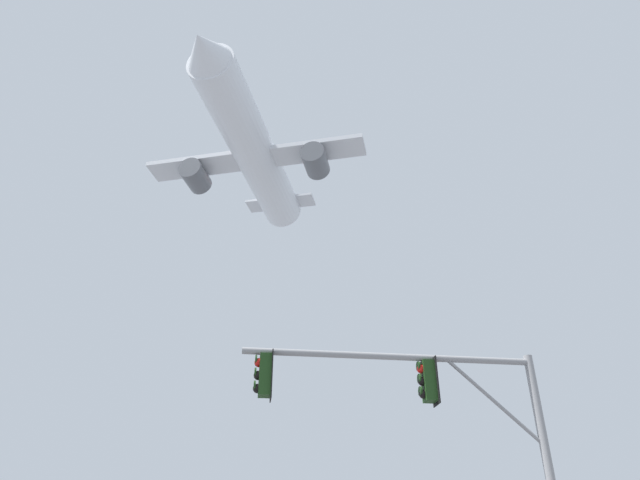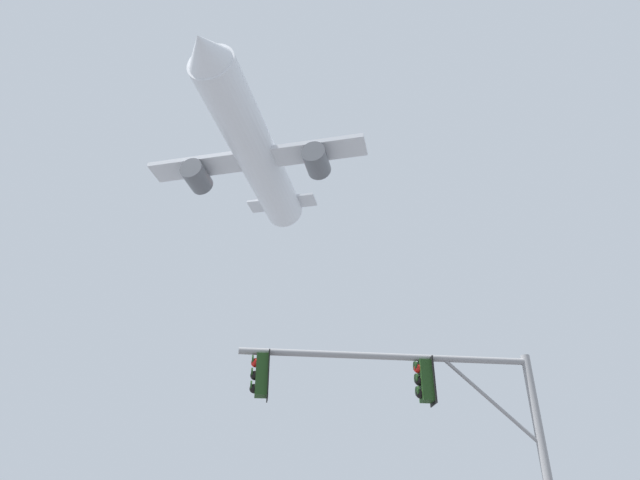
# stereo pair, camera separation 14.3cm
# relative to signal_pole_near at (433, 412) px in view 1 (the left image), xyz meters

# --- Properties ---
(signal_pole_near) EXTENTS (6.58, 1.36, 5.63)m
(signal_pole_near) POSITION_rel_signal_pole_near_xyz_m (0.00, 0.00, 0.00)
(signal_pole_near) COLOR gray
(signal_pole_near) RESTS_ON ground
(airplane) EXTENTS (21.22, 27.46, 7.48)m
(airplane) POSITION_rel_signal_pole_near_xyz_m (-10.20, 29.26, 30.88)
(airplane) COLOR white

